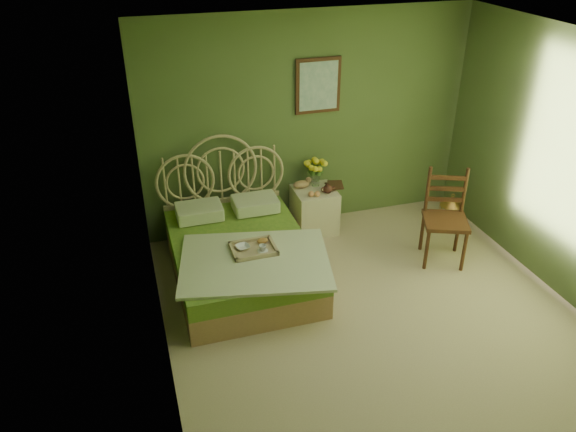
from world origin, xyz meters
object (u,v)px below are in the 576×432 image
object	(u,v)px
bed	(240,254)
chair	(442,211)
nightstand	(315,204)
birdcage	(450,213)

from	to	relation	value
bed	chair	size ratio (longest dim) A/B	1.98
nightstand	birdcage	distance (m)	1.71
nightstand	birdcage	bearing A→B (deg)	-15.75
bed	nightstand	xyz separation A→B (m)	(1.10, 0.73, 0.06)
bed	chair	distance (m)	2.29
nightstand	chair	xyz separation A→B (m)	(1.15, -1.00, 0.24)
nightstand	chair	world-z (taller)	chair
chair	nightstand	bearing A→B (deg)	161.10
chair	birdcage	size ratio (longest dim) A/B	2.51
bed	chair	world-z (taller)	bed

